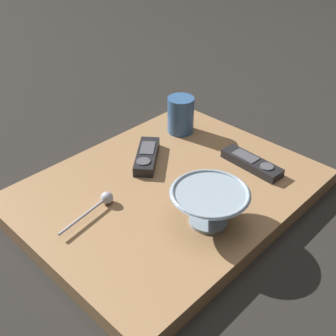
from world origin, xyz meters
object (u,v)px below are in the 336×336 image
at_px(cereal_bowl, 209,205).
at_px(tv_remote_far, 252,163).
at_px(coffee_mug, 181,115).
at_px(tv_remote_near, 147,156).
at_px(teaspoon, 103,201).

distance_m(cereal_bowl, tv_remote_far, 0.24).
bearing_deg(coffee_mug, tv_remote_near, -166.44).
bearing_deg(cereal_bowl, tv_remote_far, 12.81).
distance_m(coffee_mug, tv_remote_far, 0.25).
distance_m(cereal_bowl, tv_remote_near, 0.27).
height_order(teaspoon, tv_remote_far, teaspoon).
relative_size(teaspoon, tv_remote_far, 0.93).
relative_size(teaspoon, tv_remote_near, 1.04).
xyz_separation_m(teaspoon, tv_remote_near, (0.19, 0.06, -0.00)).
xyz_separation_m(coffee_mug, tv_remote_near, (-0.17, -0.04, -0.04)).
bearing_deg(teaspoon, cereal_bowl, -58.31).
relative_size(coffee_mug, tv_remote_near, 0.69).
xyz_separation_m(cereal_bowl, teaspoon, (-0.12, 0.20, -0.03)).
relative_size(cereal_bowl, tv_remote_far, 0.99).
bearing_deg(tv_remote_far, coffee_mug, 88.05).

